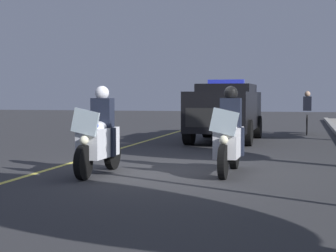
{
  "coord_description": "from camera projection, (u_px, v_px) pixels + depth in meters",
  "views": [
    {
      "loc": [
        10.91,
        2.72,
        1.55
      ],
      "look_at": [
        -0.09,
        0.0,
        0.9
      ],
      "focal_mm": 58.73,
      "sensor_mm": 36.0,
      "label": 1
    }
  ],
  "objects": [
    {
      "name": "ground_plane",
      "position": [
        167.0,
        170.0,
        11.31
      ],
      "size": [
        80.0,
        80.0,
        0.0
      ],
      "primitive_type": "plane",
      "color": "#333335"
    },
    {
      "name": "police_suv",
      "position": [
        226.0,
        109.0,
        18.24
      ],
      "size": [
        4.93,
        2.13,
        2.05
      ],
      "color": "black",
      "rests_on": "ground"
    },
    {
      "name": "police_motorcycle_lead_left",
      "position": [
        99.0,
        138.0,
        10.65
      ],
      "size": [
        2.14,
        0.56,
        1.72
      ],
      "color": "black",
      "rests_on": "ground"
    },
    {
      "name": "police_motorcycle_lead_right",
      "position": [
        229.0,
        138.0,
        10.73
      ],
      "size": [
        2.14,
        0.56,
        1.72
      ],
      "color": "black",
      "rests_on": "ground"
    },
    {
      "name": "cyclist_background",
      "position": [
        307.0,
        113.0,
        21.47
      ],
      "size": [
        1.76,
        0.32,
        1.69
      ],
      "color": "black",
      "rests_on": "ground"
    },
    {
      "name": "lane_stripe_center",
      "position": [
        60.0,
        166.0,
        11.88
      ],
      "size": [
        48.0,
        0.12,
        0.01
      ],
      "primitive_type": "cube",
      "color": "#E0D14C",
      "rests_on": "ground"
    }
  ]
}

